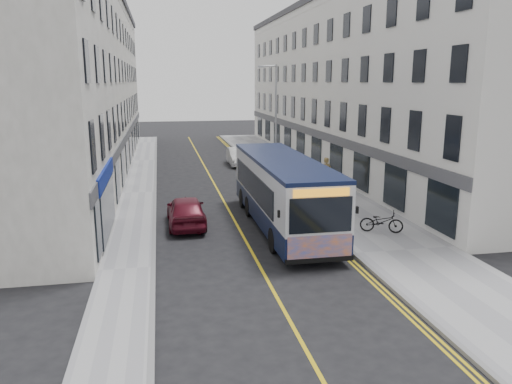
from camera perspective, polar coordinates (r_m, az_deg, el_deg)
name	(u,v)px	position (r m, az deg, el deg)	size (l,w,h in m)	color
ground	(252,252)	(20.79, -0.47, -6.88)	(140.00, 140.00, 0.00)	black
pavement_east	(311,186)	(33.49, 6.33, 0.67)	(4.50, 64.00, 0.12)	#97979A
pavement_west	(139,193)	(32.06, -13.26, -0.13)	(2.00, 64.00, 0.12)	#97979A
kerb_east	(278,187)	(32.90, 2.58, 0.53)	(0.18, 64.00, 0.13)	slate
kerb_west	(155,192)	(32.03, -11.48, -0.05)	(0.18, 64.00, 0.13)	slate
road_centre_line	(218,191)	(32.23, -4.35, 0.14)	(0.12, 64.00, 0.01)	gold
road_dbl_yellow_inner	(272,189)	(32.82, 1.82, 0.39)	(0.10, 64.00, 0.01)	gold
road_dbl_yellow_outer	(275,188)	(32.86, 2.16, 0.41)	(0.10, 64.00, 0.01)	gold
terrace_east	(342,86)	(43.00, 9.77, 11.84)	(6.00, 46.00, 13.00)	silver
terrace_west	(84,87)	(40.65, -19.02, 11.31)	(6.00, 46.00, 13.00)	white
streetlamp	(275,119)	(34.26, 2.15, 8.31)	(1.32, 0.18, 8.00)	#9A9DA2
city_bus	(282,190)	(23.78, 3.02, 0.24)	(2.72, 11.65, 3.38)	#0B1333
bicycle	(382,221)	(23.60, 14.15, -3.29)	(0.68, 1.94, 1.02)	black
pedestrian_near	(327,173)	(32.64, 8.08, 2.19)	(0.72, 0.47, 1.98)	olive
pedestrian_far	(304,173)	(33.30, 5.50, 2.16)	(0.79, 0.62, 1.63)	black
car_white	(238,157)	(41.93, -2.07, 4.07)	(1.53, 4.40, 1.45)	silver
car_maroon	(186,211)	(24.49, -7.99, -2.14)	(1.78, 4.43, 1.51)	#540E1C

